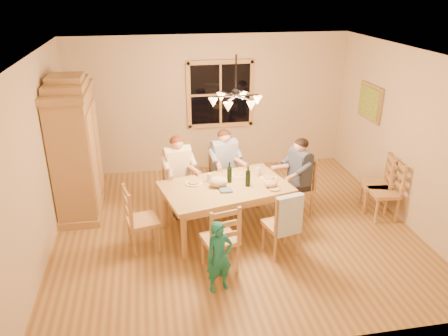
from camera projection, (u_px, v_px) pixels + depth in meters
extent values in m
plane|color=olive|center=(234.00, 227.00, 6.94)|extent=(5.50, 5.50, 0.00)
cube|color=white|center=(236.00, 54.00, 5.88)|extent=(5.50, 5.00, 0.02)
cube|color=beige|center=(210.00, 104.00, 8.67)|extent=(5.50, 0.02, 2.70)
cube|color=beige|center=(38.00, 160.00, 5.97)|extent=(0.02, 5.00, 2.70)
cube|color=beige|center=(407.00, 137.00, 6.85)|extent=(0.02, 5.00, 2.70)
cube|color=black|center=(220.00, 94.00, 8.61)|extent=(1.20, 0.03, 1.20)
cube|color=tan|center=(220.00, 94.00, 8.59)|extent=(1.30, 0.06, 1.30)
cube|color=olive|center=(370.00, 102.00, 7.83)|extent=(0.04, 0.78, 0.64)
cube|color=#1E6B2D|center=(369.00, 102.00, 7.83)|extent=(0.02, 0.68, 0.54)
cylinder|color=black|center=(236.00, 74.00, 5.98)|extent=(0.02, 0.02, 0.53)
sphere|color=black|center=(236.00, 93.00, 6.09)|extent=(0.12, 0.12, 0.12)
cylinder|color=black|center=(247.00, 95.00, 6.13)|extent=(0.34, 0.02, 0.02)
cone|color=#FFB259|center=(258.00, 100.00, 6.18)|extent=(0.13, 0.13, 0.12)
cylinder|color=black|center=(239.00, 93.00, 6.24)|extent=(0.19, 0.31, 0.02)
cone|color=#FFB259|center=(243.00, 96.00, 6.41)|extent=(0.13, 0.13, 0.12)
cylinder|color=black|center=(228.00, 94.00, 6.21)|extent=(0.19, 0.31, 0.02)
cone|color=#FFB259|center=(221.00, 97.00, 6.36)|extent=(0.13, 0.13, 0.12)
cylinder|color=black|center=(224.00, 96.00, 6.08)|extent=(0.34, 0.02, 0.02)
cone|color=#FFB259|center=(213.00, 102.00, 6.08)|extent=(0.13, 0.13, 0.12)
cylinder|color=black|center=(232.00, 98.00, 5.96)|extent=(0.19, 0.31, 0.02)
cone|color=#FFB259|center=(228.00, 107.00, 5.86)|extent=(0.13, 0.13, 0.12)
cylinder|color=black|center=(243.00, 98.00, 5.99)|extent=(0.19, 0.31, 0.02)
cone|color=#FFB259|center=(251.00, 106.00, 5.91)|extent=(0.13, 0.13, 0.12)
cube|color=olive|center=(76.00, 155.00, 7.10)|extent=(0.60, 1.30, 2.00)
cube|color=olive|center=(67.00, 91.00, 6.69)|extent=(0.66, 1.40, 0.10)
cube|color=olive|center=(66.00, 85.00, 6.65)|extent=(0.58, 1.00, 0.12)
cube|color=olive|center=(65.00, 78.00, 6.61)|extent=(0.52, 0.55, 0.10)
cube|color=tan|center=(94.00, 161.00, 6.85)|extent=(0.03, 0.55, 1.60)
cube|color=tan|center=(98.00, 147.00, 7.45)|extent=(0.03, 0.55, 1.60)
cube|color=olive|center=(83.00, 206.00, 7.48)|extent=(0.66, 1.40, 0.12)
cube|color=#A8864A|center=(226.00, 188.00, 6.60)|extent=(2.08, 1.54, 0.06)
cube|color=tan|center=(225.00, 192.00, 6.63)|extent=(1.90, 1.36, 0.10)
cylinder|color=tan|center=(184.00, 236.00, 6.05)|extent=(0.09, 0.09, 0.70)
cylinder|color=tan|center=(288.00, 213.00, 6.66)|extent=(0.09, 0.09, 0.70)
cylinder|color=tan|center=(165.00, 207.00, 6.84)|extent=(0.09, 0.09, 0.70)
cylinder|color=tan|center=(259.00, 188.00, 7.45)|extent=(0.09, 0.09, 0.70)
cube|color=tan|center=(179.00, 186.00, 7.28)|extent=(0.53, 0.51, 0.06)
cube|color=tan|center=(178.00, 172.00, 7.18)|extent=(0.38, 0.14, 0.54)
cube|color=tan|center=(224.00, 178.00, 7.59)|extent=(0.53, 0.51, 0.06)
cube|color=tan|center=(224.00, 164.00, 7.48)|extent=(0.38, 0.14, 0.54)
cube|color=tan|center=(220.00, 239.00, 5.80)|extent=(0.53, 0.51, 0.06)
cube|color=tan|center=(220.00, 222.00, 5.69)|extent=(0.38, 0.14, 0.54)
cube|color=tan|center=(281.00, 225.00, 6.14)|extent=(0.53, 0.51, 0.06)
cube|color=tan|center=(282.00, 208.00, 6.03)|extent=(0.38, 0.14, 0.54)
cube|color=tan|center=(143.00, 221.00, 6.24)|extent=(0.51, 0.53, 0.06)
cube|color=tan|center=(141.00, 204.00, 6.13)|extent=(0.14, 0.38, 0.54)
cube|color=tan|center=(297.00, 189.00, 7.19)|extent=(0.51, 0.53, 0.06)
cube|color=tan|center=(299.00, 174.00, 7.08)|extent=(0.14, 0.38, 0.54)
cube|color=beige|center=(178.00, 165.00, 7.13)|extent=(0.44, 0.31, 0.52)
cube|color=#262328|center=(179.00, 182.00, 7.25)|extent=(0.47, 0.50, 0.14)
sphere|color=tan|center=(177.00, 143.00, 6.98)|extent=(0.21, 0.21, 0.21)
ellipsoid|color=#592614|center=(177.00, 141.00, 6.97)|extent=(0.22, 0.22, 0.17)
cube|color=#304B85|center=(224.00, 157.00, 7.43)|extent=(0.44, 0.31, 0.52)
cube|color=#262328|center=(224.00, 174.00, 7.56)|extent=(0.47, 0.50, 0.14)
sphere|color=tan|center=(224.00, 136.00, 7.28)|extent=(0.21, 0.21, 0.21)
ellipsoid|color=#381E11|center=(224.00, 135.00, 7.27)|extent=(0.22, 0.22, 0.17)
cube|color=#384259|center=(299.00, 168.00, 7.03)|extent=(0.31, 0.44, 0.52)
cube|color=#262328|center=(298.00, 185.00, 7.15)|extent=(0.50, 0.47, 0.14)
sphere|color=tan|center=(301.00, 145.00, 6.88)|extent=(0.21, 0.21, 0.21)
ellipsoid|color=black|center=(301.00, 144.00, 6.87)|extent=(0.22, 0.22, 0.17)
cube|color=#B7D5F7|center=(289.00, 215.00, 5.88)|extent=(0.39, 0.19, 0.58)
cylinder|color=black|center=(229.00, 172.00, 6.65)|extent=(0.08, 0.08, 0.33)
cylinder|color=black|center=(248.00, 176.00, 6.53)|extent=(0.08, 0.08, 0.33)
cylinder|color=white|center=(194.00, 183.00, 6.66)|extent=(0.26, 0.26, 0.02)
cylinder|color=white|center=(239.00, 175.00, 6.94)|extent=(0.26, 0.26, 0.02)
cylinder|color=white|center=(269.00, 178.00, 6.82)|extent=(0.26, 0.26, 0.02)
cylinder|color=silver|center=(209.00, 178.00, 6.68)|extent=(0.06, 0.06, 0.14)
cylinder|color=silver|center=(258.00, 172.00, 6.90)|extent=(0.06, 0.06, 0.14)
ellipsoid|color=tan|center=(271.00, 183.00, 6.54)|extent=(0.20, 0.20, 0.11)
cube|color=slate|center=(226.00, 190.00, 6.41)|extent=(0.21, 0.18, 0.03)
ellipsoid|color=#BFAE8B|center=(218.00, 182.00, 6.54)|extent=(0.28, 0.22, 0.15)
imported|color=#1A7970|center=(219.00, 257.00, 5.37)|extent=(0.40, 0.31, 0.96)
cube|color=tan|center=(384.00, 193.00, 7.07)|extent=(0.45, 0.47, 0.06)
cube|color=tan|center=(386.00, 178.00, 6.96)|extent=(0.08, 0.38, 0.54)
cube|color=tan|center=(375.00, 185.00, 7.32)|extent=(0.53, 0.54, 0.06)
cube|color=tan|center=(378.00, 171.00, 7.22)|extent=(0.16, 0.38, 0.54)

